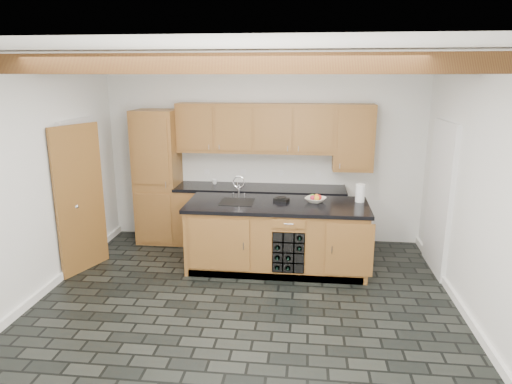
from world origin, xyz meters
TOP-DOWN VIEW (x-y plane):
  - ground at (0.00, 0.00)m, footprint 5.00×5.00m
  - room_shell at (-0.09, 0.53)m, footprint 5.01×5.00m
  - back_cabinetry at (-0.38, 2.24)m, footprint 3.65×0.62m
  - island at (0.31, 1.28)m, footprint 2.48×0.96m
  - faucet at (-0.25, 1.33)m, footprint 0.45×0.40m
  - kitchen_scale at (0.35, 1.40)m, footprint 0.23×0.18m
  - fruit_bowl at (0.82, 1.42)m, footprint 0.36×0.36m
  - fruit_cluster at (0.82, 1.42)m, footprint 0.16×0.17m
  - paper_towel at (1.42, 1.51)m, footprint 0.12×0.12m
  - mug at (-0.77, 2.31)m, footprint 0.10×0.10m

SIDE VIEW (x-z plane):
  - ground at x=0.00m, z-range 0.00..0.00m
  - island at x=0.31m, z-range 0.00..0.93m
  - kitchen_scale at x=0.35m, z-range 0.93..0.99m
  - fruit_bowl at x=0.82m, z-range 0.93..1.00m
  - faucet at x=-0.25m, z-range 0.79..1.14m
  - mug at x=-0.77m, z-range 0.93..1.01m
  - back_cabinetry at x=-0.38m, z-range -0.12..2.08m
  - fruit_cluster at x=0.82m, z-range 0.96..1.03m
  - paper_towel at x=1.42m, z-range 0.93..1.18m
  - room_shell at x=-0.09m, z-range -0.97..4.03m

